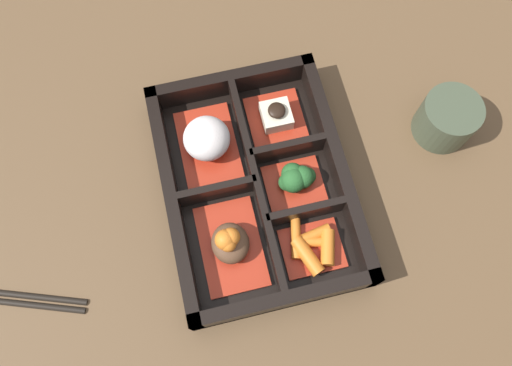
{
  "coord_description": "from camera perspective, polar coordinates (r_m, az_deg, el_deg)",
  "views": [
    {
      "loc": [
        -0.18,
        0.04,
        0.56
      ],
      "look_at": [
        0.0,
        0.0,
        0.03
      ],
      "focal_mm": 35.0,
      "sensor_mm": 36.0,
      "label": 1
    }
  ],
  "objects": [
    {
      "name": "bento_base",
      "position": [
        0.58,
        0.0,
        -0.65
      ],
      "size": [
        0.28,
        0.21,
        0.01
      ],
      "color": "black",
      "rests_on": "ground_plane"
    },
    {
      "name": "tea_cup",
      "position": [
        0.64,
        21.02,
        6.91
      ],
      "size": [
        0.07,
        0.07,
        0.05
      ],
      "color": "#424C38",
      "rests_on": "ground_plane"
    },
    {
      "name": "bowl_tofu",
      "position": [
        0.6,
        2.31,
        7.51
      ],
      "size": [
        0.07,
        0.07,
        0.03
      ],
      "color": "#B22D19",
      "rests_on": "bento_base"
    },
    {
      "name": "bowl_rice",
      "position": [
        0.58,
        -5.61,
        4.88
      ],
      "size": [
        0.1,
        0.07,
        0.05
      ],
      "color": "#B22D19",
      "rests_on": "bento_base"
    },
    {
      "name": "bowl_greens",
      "position": [
        0.57,
        4.55,
        0.5
      ],
      "size": [
        0.06,
        0.07,
        0.03
      ],
      "color": "#B22D19",
      "rests_on": "bento_base"
    },
    {
      "name": "bento_rim",
      "position": [
        0.57,
        0.19,
        -0.12
      ],
      "size": [
        0.28,
        0.21,
        0.04
      ],
      "color": "black",
      "rests_on": "ground_plane"
    },
    {
      "name": "bowl_stew",
      "position": [
        0.54,
        -2.99,
        -6.92
      ],
      "size": [
        0.1,
        0.07,
        0.05
      ],
      "color": "#B22D19",
      "rests_on": "bento_base"
    },
    {
      "name": "bowl_carrots",
      "position": [
        0.56,
        6.47,
        -7.3
      ],
      "size": [
        0.07,
        0.07,
        0.02
      ],
      "color": "#B22D19",
      "rests_on": "bento_base"
    },
    {
      "name": "ground_plane",
      "position": [
        0.59,
        0.0,
        -0.81
      ],
      "size": [
        3.0,
        3.0,
        0.0
      ],
      "primitive_type": "plane",
      "color": "brown"
    }
  ]
}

